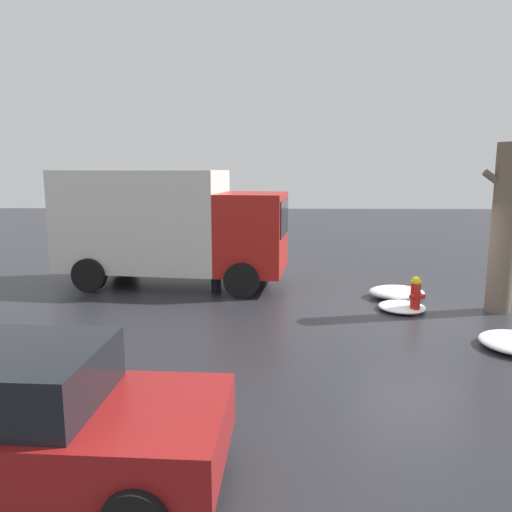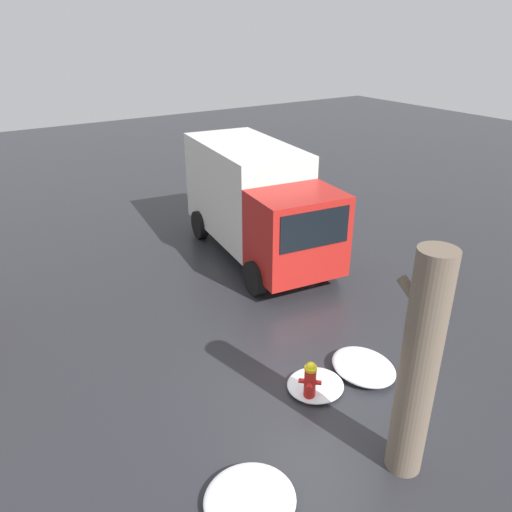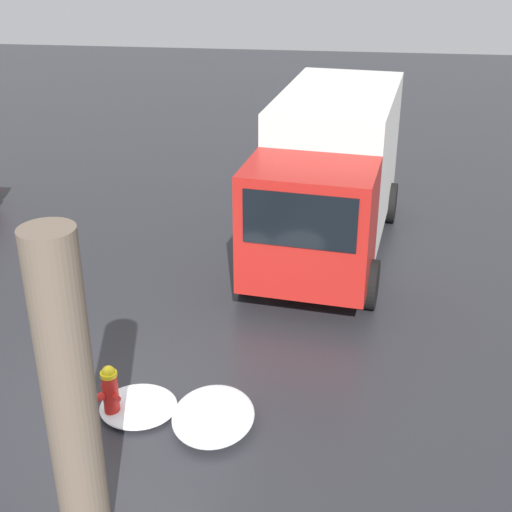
% 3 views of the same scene
% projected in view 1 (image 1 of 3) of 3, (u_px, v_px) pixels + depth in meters
% --- Properties ---
extents(ground_plane, '(60.00, 60.00, 0.00)m').
position_uv_depth(ground_plane, '(414.00, 314.00, 11.13)').
color(ground_plane, '#28282D').
extents(fire_hydrant, '(0.37, 0.37, 0.87)m').
position_uv_depth(fire_hydrant, '(416.00, 295.00, 11.05)').
color(fire_hydrant, red).
rests_on(fire_hydrant, ground_plane).
extents(tree_trunk, '(0.85, 0.56, 3.78)m').
position_uv_depth(tree_trunk, '(504.00, 228.00, 11.07)').
color(tree_trunk, '#6B5B4C').
rests_on(tree_trunk, ground_plane).
extents(delivery_truck, '(6.37, 3.14, 3.17)m').
position_uv_depth(delivery_truck, '(168.00, 224.00, 13.72)').
color(delivery_truck, red).
rests_on(delivery_truck, ground_plane).
extents(pedestrian, '(0.39, 0.39, 1.78)m').
position_uv_depth(pedestrian, '(216.00, 254.00, 13.30)').
color(pedestrian, '#23232D').
rests_on(pedestrian, ground_plane).
extents(parked_car, '(4.12, 2.09, 1.45)m').
position_uv_depth(parked_car, '(22.00, 416.00, 5.05)').
color(parked_car, maroon).
rests_on(parked_car, ground_plane).
extents(snow_pile_by_hydrant, '(1.05, 1.10, 0.17)m').
position_uv_depth(snow_pile_by_hydrant, '(402.00, 307.00, 11.43)').
color(snow_pile_by_hydrant, white).
rests_on(snow_pile_by_hydrant, ground_plane).
extents(snow_pile_curbside, '(1.38, 1.14, 0.30)m').
position_uv_depth(snow_pile_curbside, '(396.00, 292.00, 12.51)').
color(snow_pile_curbside, white).
rests_on(snow_pile_curbside, ground_plane).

